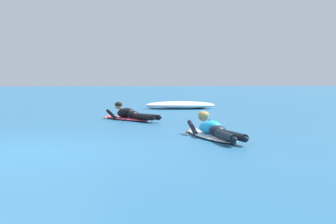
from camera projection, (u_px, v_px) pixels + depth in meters
The scene contains 4 objects.
ground_plane at pixel (80, 111), 17.76m from camera, with size 120.00×120.00×0.00m, color #235B84.
surfer_near at pixel (213, 131), 9.70m from camera, with size 0.94×2.78×0.55m.
surfer_far at pixel (129, 115), 13.92m from camera, with size 1.72×2.27×0.53m.
whitewater_mid_left at pixel (180, 105), 19.11m from camera, with size 2.71×1.19×0.28m.
Camera 1 is at (1.62, -7.93, 1.15)m, focal length 53.35 mm.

